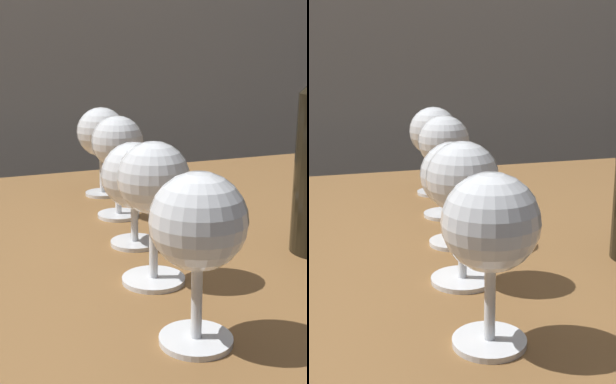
% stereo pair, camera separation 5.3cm
% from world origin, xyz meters
% --- Properties ---
extents(dining_table, '(1.43, 0.80, 0.75)m').
position_xyz_m(dining_table, '(0.00, 0.00, 0.66)').
color(dining_table, brown).
rests_on(dining_table, ground_plane).
extents(wine_glass_empty, '(0.08, 0.08, 0.14)m').
position_xyz_m(wine_glass_empty, '(-0.04, -0.28, 0.85)').
color(wine_glass_empty, white).
rests_on(wine_glass_empty, dining_table).
extents(wine_glass_port, '(0.07, 0.07, 0.14)m').
position_xyz_m(wine_glass_port, '(-0.02, -0.16, 0.85)').
color(wine_glass_port, white).
rests_on(wine_glass_port, dining_table).
extents(wine_glass_pinot, '(0.08, 0.08, 0.13)m').
position_xyz_m(wine_glass_pinot, '(0.00, -0.05, 0.83)').
color(wine_glass_pinot, white).
rests_on(wine_glass_pinot, dining_table).
extents(wine_glass_amber, '(0.07, 0.07, 0.14)m').
position_xyz_m(wine_glass_amber, '(0.02, 0.07, 0.85)').
color(wine_glass_amber, white).
rests_on(wine_glass_amber, dining_table).
extents(wine_glass_chardonnay, '(0.08, 0.08, 0.14)m').
position_xyz_m(wine_glass_chardonnay, '(0.04, 0.20, 0.85)').
color(wine_glass_chardonnay, white).
rests_on(wine_glass_chardonnay, dining_table).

